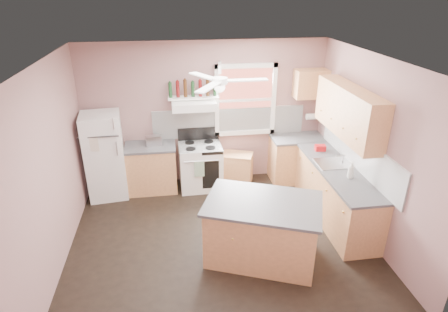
{
  "coord_description": "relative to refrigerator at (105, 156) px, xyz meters",
  "views": [
    {
      "loc": [
        -0.64,
        -4.7,
        3.57
      ],
      "look_at": [
        0.1,
        0.3,
        1.25
      ],
      "focal_mm": 30.0,
      "sensor_mm": 36.0,
      "label": 1
    }
  ],
  "objects": [
    {
      "name": "floor",
      "position": [
        1.86,
        -1.61,
        -0.78
      ],
      "size": [
        4.5,
        4.5,
        0.0
      ],
      "primitive_type": "plane",
      "color": "black",
      "rests_on": "ground"
    },
    {
      "name": "ceiling",
      "position": [
        1.86,
        -1.61,
        1.92
      ],
      "size": [
        4.5,
        4.5,
        0.0
      ],
      "primitive_type": "plane",
      "color": "white",
      "rests_on": "ground"
    },
    {
      "name": "wall_back",
      "position": [
        1.86,
        0.41,
        0.57
      ],
      "size": [
        4.5,
        0.05,
        2.7
      ],
      "primitive_type": "cube",
      "color": "#8A6462",
      "rests_on": "ground"
    },
    {
      "name": "wall_right",
      "position": [
        4.13,
        -1.61,
        0.57
      ],
      "size": [
        0.05,
        4.0,
        2.7
      ],
      "primitive_type": "cube",
      "color": "#8A6462",
      "rests_on": "ground"
    },
    {
      "name": "wall_left",
      "position": [
        -0.42,
        -1.61,
        0.57
      ],
      "size": [
        0.05,
        4.0,
        2.7
      ],
      "primitive_type": "cube",
      "color": "#8A6462",
      "rests_on": "ground"
    },
    {
      "name": "backsplash_back",
      "position": [
        2.31,
        0.37,
        0.39
      ],
      "size": [
        2.9,
        0.03,
        0.55
      ],
      "primitive_type": "cube",
      "color": "white",
      "rests_on": "wall_back"
    },
    {
      "name": "backsplash_right",
      "position": [
        4.09,
        -1.31,
        0.39
      ],
      "size": [
        0.03,
        2.6,
        0.55
      ],
      "primitive_type": "cube",
      "color": "white",
      "rests_on": "wall_right"
    },
    {
      "name": "window_view",
      "position": [
        2.61,
        0.37,
        0.82
      ],
      "size": [
        1.0,
        0.02,
        1.2
      ],
      "primitive_type": "cube",
      "color": "maroon",
      "rests_on": "wall_back"
    },
    {
      "name": "window_frame",
      "position": [
        2.61,
        0.34,
        0.82
      ],
      "size": [
        1.16,
        0.07,
        1.36
      ],
      "primitive_type": "cube",
      "color": "white",
      "rests_on": "wall_back"
    },
    {
      "name": "refrigerator",
      "position": [
        0.0,
        0.0,
        0.0
      ],
      "size": [
        0.73,
        0.71,
        1.57
      ],
      "primitive_type": "cube",
      "rotation": [
        0.0,
        0.0,
        0.11
      ],
      "color": "white",
      "rests_on": "floor"
    },
    {
      "name": "base_cabinet_left",
      "position": [
        0.8,
        0.09,
        -0.35
      ],
      "size": [
        0.9,
        0.6,
        0.86
      ],
      "primitive_type": "cube",
      "color": "#AE7848",
      "rests_on": "floor"
    },
    {
      "name": "counter_left",
      "position": [
        0.8,
        0.09,
        0.1
      ],
      "size": [
        0.92,
        0.62,
        0.04
      ],
      "primitive_type": "cube",
      "color": "#454547",
      "rests_on": "base_cabinet_left"
    },
    {
      "name": "toaster",
      "position": [
        0.88,
        0.11,
        0.21
      ],
      "size": [
        0.29,
        0.19,
        0.18
      ],
      "primitive_type": "cube",
      "rotation": [
        0.0,
        0.0,
        0.09
      ],
      "color": "silver",
      "rests_on": "counter_left"
    },
    {
      "name": "stove",
      "position": [
        1.71,
        0.05,
        -0.35
      ],
      "size": [
        0.79,
        0.66,
        0.86
      ],
      "primitive_type": "cube",
      "rotation": [
        0.0,
        0.0,
        0.02
      ],
      "color": "white",
      "rests_on": "floor"
    },
    {
      "name": "range_hood",
      "position": [
        1.63,
        0.14,
        0.84
      ],
      "size": [
        0.78,
        0.5,
        0.14
      ],
      "primitive_type": "cube",
      "color": "white",
      "rests_on": "wall_back"
    },
    {
      "name": "bottle_shelf",
      "position": [
        1.63,
        0.26,
        0.94
      ],
      "size": [
        0.9,
        0.26,
        0.03
      ],
      "primitive_type": "cube",
      "color": "white",
      "rests_on": "range_hood"
    },
    {
      "name": "cart",
      "position": [
        2.43,
        0.14,
        -0.49
      ],
      "size": [
        0.67,
        0.56,
        0.58
      ],
      "primitive_type": "cube",
      "rotation": [
        0.0,
        0.0,
        -0.35
      ],
      "color": "#AE7848",
      "rests_on": "floor"
    },
    {
      "name": "base_cabinet_corner",
      "position": [
        3.61,
        0.09,
        -0.35
      ],
      "size": [
        1.0,
        0.6,
        0.86
      ],
      "primitive_type": "cube",
      "color": "#AE7848",
      "rests_on": "floor"
    },
    {
      "name": "base_cabinet_right",
      "position": [
        3.81,
        -1.31,
        -0.35
      ],
      "size": [
        0.6,
        2.2,
        0.86
      ],
      "primitive_type": "cube",
      "color": "#AE7848",
      "rests_on": "floor"
    },
    {
      "name": "counter_corner",
      "position": [
        3.61,
        0.09,
        0.1
      ],
      "size": [
        1.02,
        0.62,
        0.04
      ],
      "primitive_type": "cube",
      "color": "#454547",
      "rests_on": "base_cabinet_corner"
    },
    {
      "name": "counter_right",
      "position": [
        3.8,
        -1.31,
        0.1
      ],
      "size": [
        0.62,
        2.22,
        0.04
      ],
      "primitive_type": "cube",
      "color": "#454547",
      "rests_on": "base_cabinet_right"
    },
    {
      "name": "sink",
      "position": [
        3.8,
        -1.11,
        0.11
      ],
      "size": [
        0.55,
        0.45,
        0.03
      ],
      "primitive_type": "cube",
      "color": "silver",
      "rests_on": "counter_right"
    },
    {
      "name": "faucet",
      "position": [
        3.96,
        -1.11,
        0.19
      ],
      "size": [
        0.03,
        0.03,
        0.14
      ],
      "primitive_type": "cylinder",
      "color": "silver",
      "rests_on": "sink"
    },
    {
      "name": "upper_cabinet_right",
      "position": [
        3.94,
        -1.11,
        1.0
      ],
      "size": [
        0.33,
        1.8,
        0.76
      ],
      "primitive_type": "cube",
      "color": "#AE7848",
      "rests_on": "wall_right"
    },
    {
      "name": "upper_cabinet_corner",
      "position": [
        3.81,
        0.22,
        1.12
      ],
      "size": [
        0.6,
        0.33,
        0.52
      ],
      "primitive_type": "cube",
      "color": "#AE7848",
      "rests_on": "wall_back"
    },
    {
      "name": "paper_towel",
      "position": [
        3.93,
        0.25,
        0.47
      ],
      "size": [
        0.26,
        0.12,
        0.12
      ],
      "primitive_type": "cylinder",
      "rotation": [
        0.0,
        1.57,
        0.0
      ],
      "color": "white",
      "rests_on": "wall_back"
    },
    {
      "name": "island",
      "position": [
        2.38,
        -2.12,
        -0.35
      ],
      "size": [
        1.7,
        1.41,
        0.86
      ],
      "primitive_type": "cube",
      "rotation": [
        0.0,
        0.0,
        -0.38
      ],
      "color": "#AE7848",
      "rests_on": "floor"
    },
    {
      "name": "island_top",
      "position": [
        2.38,
        -2.12,
        0.1
      ],
      "size": [
        1.82,
        1.52,
        0.04
      ],
      "primitive_type": "cube",
      "rotation": [
        0.0,
        0.0,
        -0.38
      ],
      "color": "#454547",
      "rests_on": "island"
    },
    {
      "name": "ceiling_fan_hub",
      "position": [
        1.86,
        -1.61,
        1.67
      ],
      "size": [
        0.2,
        0.2,
        0.08
      ],
      "primitive_type": "cylinder",
      "color": "white",
      "rests_on": "ceiling"
    },
    {
      "name": "soap_bottle",
      "position": [
        3.84,
        -1.63,
        0.25
      ],
      "size": [
        0.11,
        0.11,
        0.26
      ],
      "primitive_type": "imported",
      "rotation": [
        0.0,
        0.0,
        0.15
      ],
      "color": "silver",
      "rests_on": "counter_right"
    },
    {
      "name": "red_caddy",
      "position": [
        3.78,
        -0.58,
        0.17
      ],
      "size": [
        0.19,
        0.14,
        0.1
      ],
      "primitive_type": "cube",
      "rotation": [
        0.0,
        0.0,
        -0.1
      ],
      "color": "red",
      "rests_on": "counter_right"
    },
    {
      "name": "wine_bottles",
      "position": [
        1.63,
        0.26,
        1.1
      ],
      "size": [
        0.86,
        0.06,
        0.31
      ],
      "color": "#143819",
      "rests_on": "bottle_shelf"
    }
  ]
}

